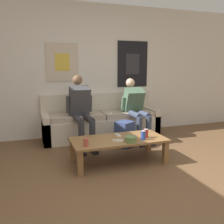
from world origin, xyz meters
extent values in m
plane|color=brown|center=(0.00, 0.00, 0.00)|extent=(18.00, 18.00, 0.00)
cube|color=silver|center=(0.00, 2.66, 1.27)|extent=(10.00, 0.05, 2.55)
cube|color=beige|center=(-0.47, 2.63, 1.44)|extent=(0.60, 0.01, 0.71)
cube|color=gold|center=(-0.47, 2.62, 1.44)|extent=(0.27, 0.01, 0.32)
cube|color=black|center=(0.97, 2.63, 1.40)|extent=(0.66, 0.01, 0.93)
cube|color=#2D2D33|center=(0.97, 2.62, 1.40)|extent=(0.30, 0.01, 0.42)
cube|color=beige|center=(0.19, 2.57, 0.42)|extent=(2.22, 0.13, 0.83)
cube|color=beige|center=(0.19, 2.24, 0.20)|extent=(2.22, 0.52, 0.40)
cube|color=beige|center=(-0.85, 2.24, 0.26)|extent=(0.12, 0.52, 0.52)
cube|color=beige|center=(1.24, 2.24, 0.26)|extent=(0.12, 0.52, 0.52)
cube|color=#B2A38E|center=(-0.30, 2.24, 0.45)|extent=(0.97, 0.48, 0.10)
cube|color=#B2A38E|center=(0.69, 2.24, 0.45)|extent=(0.97, 0.48, 0.10)
cube|color=olive|center=(0.05, 1.01, 0.34)|extent=(1.34, 0.63, 0.03)
cube|color=olive|center=(-0.57, 1.27, 0.16)|extent=(0.07, 0.07, 0.32)
cube|color=olive|center=(0.66, 1.27, 0.16)|extent=(0.07, 0.07, 0.32)
cube|color=olive|center=(-0.57, 0.75, 0.16)|extent=(0.07, 0.07, 0.32)
cube|color=olive|center=(0.66, 0.75, 0.16)|extent=(0.07, 0.07, 0.32)
cylinder|color=#2D2D33|center=(-0.36, 1.82, 0.50)|extent=(0.11, 0.45, 0.11)
cylinder|color=#2D2D33|center=(-0.36, 1.59, 0.26)|extent=(0.10, 0.10, 0.47)
cube|color=#232328|center=(-0.36, 1.52, 0.03)|extent=(0.11, 0.25, 0.05)
cylinder|color=#2D2D33|center=(-0.18, 1.82, 0.50)|extent=(0.11, 0.45, 0.11)
cylinder|color=#2D2D33|center=(-0.18, 1.59, 0.26)|extent=(0.10, 0.10, 0.47)
cube|color=#232328|center=(-0.18, 1.52, 0.03)|extent=(0.11, 0.25, 0.05)
cube|color=#3F3F44|center=(-0.27, 2.12, 0.75)|extent=(0.35, 0.38, 0.57)
sphere|color=brown|center=(-0.27, 2.24, 1.12)|extent=(0.18, 0.18, 0.18)
cylinder|color=#3F3F44|center=(-0.46, 2.13, 0.70)|extent=(0.08, 0.12, 0.30)
cylinder|color=#3F3F44|center=(-0.08, 2.13, 0.70)|extent=(0.08, 0.12, 0.30)
cylinder|color=#384256|center=(0.69, 1.85, 0.50)|extent=(0.11, 0.38, 0.11)
cylinder|color=#384256|center=(0.69, 1.67, 0.26)|extent=(0.10, 0.10, 0.47)
cube|color=#232328|center=(0.69, 1.60, 0.03)|extent=(0.11, 0.25, 0.05)
cylinder|color=#384256|center=(0.87, 1.85, 0.50)|extent=(0.11, 0.38, 0.11)
cylinder|color=#384256|center=(0.87, 1.67, 0.26)|extent=(0.10, 0.10, 0.47)
cube|color=#232328|center=(0.87, 1.60, 0.03)|extent=(0.11, 0.25, 0.05)
cube|color=#4C6B51|center=(0.78, 2.14, 0.71)|extent=(0.36, 0.41, 0.52)
sphere|color=beige|center=(0.78, 2.30, 1.04)|extent=(0.18, 0.18, 0.18)
cylinder|color=#4C6B51|center=(0.58, 2.16, 0.67)|extent=(0.08, 0.13, 0.27)
cylinder|color=#4C6B51|center=(0.97, 2.16, 0.67)|extent=(0.08, 0.13, 0.27)
cube|color=navy|center=(0.41, 1.65, 0.22)|extent=(0.36, 0.35, 0.44)
cube|color=navy|center=(0.46, 1.56, 0.12)|extent=(0.21, 0.17, 0.20)
cylinder|color=#607F47|center=(0.14, 0.81, 0.39)|extent=(0.16, 0.16, 0.07)
torus|color=#607F47|center=(0.14, 0.81, 0.42)|extent=(0.17, 0.17, 0.02)
cylinder|color=#B24C42|center=(-0.47, 0.83, 0.40)|extent=(0.06, 0.06, 0.10)
cylinder|color=black|center=(-0.47, 0.83, 0.46)|extent=(0.00, 0.00, 0.01)
cylinder|color=#28479E|center=(0.36, 0.85, 0.41)|extent=(0.07, 0.07, 0.12)
cylinder|color=silver|center=(0.36, 0.85, 0.47)|extent=(0.06, 0.06, 0.00)
cylinder|color=maroon|center=(0.44, 0.93, 0.41)|extent=(0.07, 0.07, 0.12)
cylinder|color=silver|center=(0.44, 0.93, 0.47)|extent=(0.06, 0.06, 0.00)
cube|color=white|center=(0.08, 1.13, 0.36)|extent=(0.05, 0.15, 0.02)
cylinder|color=#333842|center=(0.08, 1.16, 0.38)|extent=(0.01, 0.01, 0.00)
cube|color=white|center=(-0.01, 0.89, 0.36)|extent=(0.15, 0.09, 0.02)
cylinder|color=#333842|center=(-0.04, 0.90, 0.38)|extent=(0.01, 0.01, 0.00)
camera|label=1|loc=(-1.17, -2.17, 1.36)|focal=40.00mm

